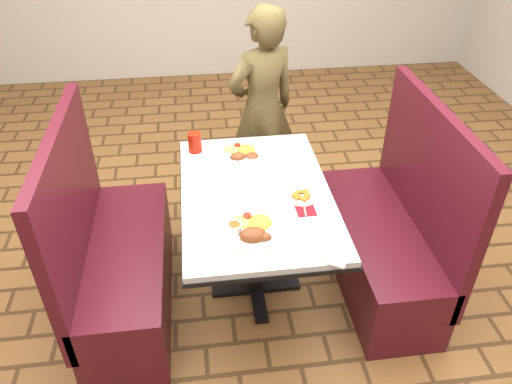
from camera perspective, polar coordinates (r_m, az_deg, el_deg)
dining_table at (r=2.74m, az=0.00°, el=-1.63°), size 0.81×1.21×0.75m
booth_bench_left at (r=2.98m, az=-15.55°, el=-7.77°), size 0.47×1.20×1.17m
booth_bench_right at (r=3.13m, az=14.71°, el=-5.15°), size 0.47×1.20×1.17m
diner_person at (r=3.57m, az=0.68°, el=9.34°), size 0.63×0.53×1.47m
near_dinner_plate at (r=2.40m, az=-0.38°, el=-3.98°), size 0.30×0.30×0.09m
far_dinner_plate at (r=2.99m, az=-1.62°, el=4.65°), size 0.27×0.27×0.07m
plantain_plate at (r=2.65m, az=5.28°, el=-0.48°), size 0.17×0.17×0.03m
maroon_napkin at (r=2.56m, az=5.71°, el=-2.12°), size 0.10×0.10×0.00m
spoon_utensil at (r=2.57m, az=5.57°, el=-1.92°), size 0.02×0.12×0.00m
red_tumbler at (r=3.04m, az=-7.01°, el=5.66°), size 0.08×0.08×0.12m
paper_napkin at (r=2.33m, az=8.20°, el=-6.89°), size 0.24×0.22×0.01m
knife_utensil at (r=2.42m, az=-1.28°, el=-4.30°), size 0.07×0.18×0.00m
fork_utensil at (r=2.40m, az=0.00°, el=-4.67°), size 0.03×0.13×0.00m
lettuce_shreds at (r=2.74m, az=0.67°, el=0.81°), size 0.28×0.32×0.00m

